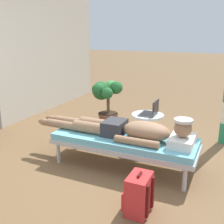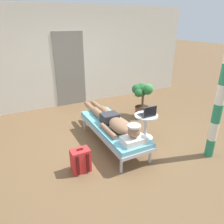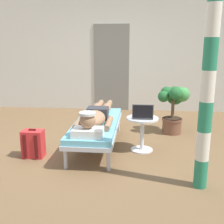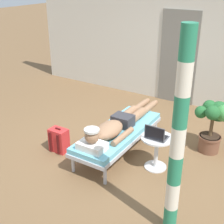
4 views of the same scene
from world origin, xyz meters
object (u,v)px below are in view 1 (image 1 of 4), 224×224
Objects in this scene: lounge_chair at (124,141)px; side_table at (147,125)px; person_reclining at (129,129)px; backpack at (139,194)px; laptop at (151,111)px; potted_plant at (106,99)px.

lounge_chair is 0.72m from side_table.
person_reclining is 1.01m from backpack.
lounge_chair is 0.77m from laptop.
backpack is (-0.85, -0.43, -0.32)m from person_reclining.
lounge_chair is at bearing 169.06° from laptop.
lounge_chair is at bearing 30.21° from backpack.
side_table is at bearing -120.57° from potted_plant.
side_table is at bearing 90.00° from laptop.
side_table is at bearing -6.94° from lounge_chair.
laptop is at bearing -119.28° from potted_plant.
potted_plant is at bearing 59.43° from side_table.
potted_plant is at bearing 32.61° from backpack.
potted_plant is at bearing 34.14° from lounge_chair.
laptop reaches higher than side_table.
side_table is 0.60× the size of potted_plant.
person_reclining is 0.74m from side_table.
person_reclining reaches higher than lounge_chair.
laptop is at bearing 12.79° from backpack.
side_table reaches higher than lounge_chair.
side_table is 0.23m from laptop.
side_table is (0.72, -0.02, -0.16)m from person_reclining.
lounge_chair is 6.06× the size of laptop.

